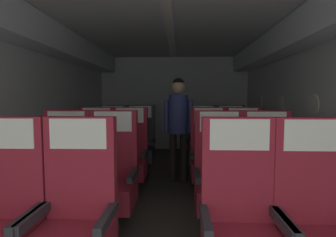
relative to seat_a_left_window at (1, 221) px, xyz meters
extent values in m
cube|color=#3D3833|center=(1.00, 1.73, -0.49)|extent=(3.86, 6.85, 0.02)
cube|color=silver|center=(-0.83, 1.73, 0.67)|extent=(0.08, 6.45, 2.29)
cube|color=silver|center=(2.83, 1.73, 0.67)|extent=(0.08, 6.45, 2.29)
cube|color=silver|center=(1.00, 1.73, 1.81)|extent=(3.74, 6.45, 0.06)
cube|color=#B6BBBB|center=(1.00, 4.97, 0.67)|extent=(3.74, 0.06, 2.29)
cube|color=silver|center=(-0.61, 1.73, 1.59)|extent=(0.36, 6.19, 0.36)
cube|color=silver|center=(2.61, 1.73, 1.59)|extent=(0.36, 6.19, 0.36)
cube|color=white|center=(1.00, 1.73, 1.77)|extent=(0.12, 5.80, 0.02)
cylinder|color=white|center=(2.78, 1.73, 0.71)|extent=(0.01, 0.26, 0.26)
cylinder|color=white|center=(2.78, 2.80, 0.71)|extent=(0.01, 0.26, 0.26)
cylinder|color=white|center=(2.78, 3.88, 0.71)|extent=(0.01, 0.26, 0.26)
cube|color=maroon|center=(0.00, 0.13, 0.32)|extent=(0.47, 0.09, 0.69)
cube|color=#28282D|center=(0.23, -0.06, 0.06)|extent=(0.05, 0.40, 0.06)
cube|color=silver|center=(0.00, 0.09, 0.56)|extent=(0.38, 0.01, 0.20)
cube|color=maroon|center=(0.48, 0.14, 0.32)|extent=(0.47, 0.09, 0.69)
cube|color=#28282D|center=(0.71, -0.05, 0.06)|extent=(0.05, 0.40, 0.06)
cube|color=#28282D|center=(0.25, -0.05, 0.06)|extent=(0.05, 0.40, 0.06)
cube|color=silver|center=(0.48, 0.10, 0.56)|extent=(0.38, 0.01, 0.20)
cube|color=maroon|center=(1.99, 0.13, 0.32)|extent=(0.47, 0.09, 0.69)
cube|color=#28282D|center=(1.77, -0.06, 0.06)|extent=(0.05, 0.40, 0.06)
cube|color=silver|center=(1.99, 0.09, 0.56)|extent=(0.38, 0.01, 0.20)
cube|color=maroon|center=(1.53, 0.14, 0.32)|extent=(0.47, 0.09, 0.69)
cube|color=#28282D|center=(1.75, -0.05, 0.06)|extent=(0.05, 0.40, 0.06)
cube|color=#28282D|center=(1.30, -0.05, 0.06)|extent=(0.05, 0.40, 0.06)
cube|color=silver|center=(1.53, 0.10, 0.56)|extent=(0.38, 0.01, 0.20)
cube|color=#38383D|center=(0.00, 0.87, -0.36)|extent=(0.17, 0.17, 0.23)
cube|color=maroon|center=(0.00, 0.87, -0.14)|extent=(0.47, 0.48, 0.23)
cube|color=maroon|center=(0.00, 1.06, 0.32)|extent=(0.47, 0.09, 0.69)
cube|color=#28282D|center=(0.23, 0.87, 0.06)|extent=(0.05, 0.40, 0.06)
cube|color=#28282D|center=(-0.22, 0.87, 0.06)|extent=(0.05, 0.40, 0.06)
cube|color=silver|center=(0.00, 1.02, 0.56)|extent=(0.38, 0.01, 0.20)
cube|color=#38383D|center=(0.48, 0.86, -0.36)|extent=(0.17, 0.17, 0.23)
cube|color=maroon|center=(0.48, 0.86, -0.14)|extent=(0.47, 0.48, 0.23)
cube|color=maroon|center=(0.48, 1.06, 0.32)|extent=(0.47, 0.09, 0.69)
cube|color=#28282D|center=(0.71, 0.86, 0.06)|extent=(0.05, 0.40, 0.06)
cube|color=#28282D|center=(0.25, 0.86, 0.06)|extent=(0.05, 0.40, 0.06)
cube|color=silver|center=(0.48, 1.01, 0.56)|extent=(0.38, 0.01, 0.20)
cube|color=#38383D|center=(1.99, 0.86, -0.36)|extent=(0.17, 0.17, 0.23)
cube|color=maroon|center=(1.99, 0.86, -0.14)|extent=(0.47, 0.48, 0.23)
cube|color=maroon|center=(1.99, 1.06, 0.32)|extent=(0.47, 0.09, 0.69)
cube|color=#28282D|center=(2.22, 0.86, 0.06)|extent=(0.05, 0.40, 0.06)
cube|color=#28282D|center=(1.77, 0.86, 0.06)|extent=(0.05, 0.40, 0.06)
cube|color=silver|center=(1.99, 1.01, 0.56)|extent=(0.38, 0.01, 0.20)
cube|color=#38383D|center=(1.53, 0.87, -0.36)|extent=(0.17, 0.17, 0.23)
cube|color=maroon|center=(1.53, 0.87, -0.14)|extent=(0.47, 0.48, 0.23)
cube|color=maroon|center=(1.53, 1.07, 0.32)|extent=(0.47, 0.09, 0.69)
cube|color=#28282D|center=(1.76, 0.87, 0.06)|extent=(0.05, 0.40, 0.06)
cube|color=#28282D|center=(1.31, 0.87, 0.06)|extent=(0.05, 0.40, 0.06)
cube|color=silver|center=(1.53, 1.02, 0.56)|extent=(0.38, 0.01, 0.20)
cube|color=#38383D|center=(0.01, 1.82, -0.36)|extent=(0.17, 0.17, 0.23)
cube|color=maroon|center=(0.01, 1.82, -0.14)|extent=(0.47, 0.48, 0.23)
cube|color=maroon|center=(0.01, 2.01, 0.32)|extent=(0.47, 0.09, 0.69)
cube|color=#28282D|center=(0.24, 1.82, 0.06)|extent=(0.05, 0.40, 0.06)
cube|color=#28282D|center=(-0.21, 1.82, 0.06)|extent=(0.05, 0.40, 0.06)
cube|color=silver|center=(0.01, 1.97, 0.56)|extent=(0.38, 0.01, 0.20)
cube|color=#38383D|center=(0.47, 1.81, -0.36)|extent=(0.17, 0.17, 0.23)
cube|color=maroon|center=(0.47, 1.81, -0.14)|extent=(0.47, 0.48, 0.23)
cube|color=maroon|center=(0.47, 2.01, 0.32)|extent=(0.47, 0.09, 0.69)
cube|color=#28282D|center=(0.70, 1.81, 0.06)|extent=(0.05, 0.40, 0.06)
cube|color=#28282D|center=(0.24, 1.81, 0.06)|extent=(0.05, 0.40, 0.06)
cube|color=silver|center=(0.47, 1.96, 0.56)|extent=(0.38, 0.01, 0.20)
cube|color=#38383D|center=(1.99, 1.81, -0.36)|extent=(0.17, 0.17, 0.23)
cube|color=maroon|center=(1.99, 1.81, -0.14)|extent=(0.47, 0.48, 0.23)
cube|color=maroon|center=(1.99, 2.01, 0.32)|extent=(0.47, 0.09, 0.69)
cube|color=#28282D|center=(2.22, 1.81, 0.06)|extent=(0.05, 0.40, 0.06)
cube|color=#28282D|center=(1.77, 1.81, 0.06)|extent=(0.05, 0.40, 0.06)
cube|color=silver|center=(1.99, 1.96, 0.56)|extent=(0.38, 0.01, 0.20)
cube|color=#38383D|center=(1.53, 1.82, -0.36)|extent=(0.17, 0.17, 0.23)
cube|color=maroon|center=(1.53, 1.82, -0.14)|extent=(0.47, 0.48, 0.23)
cube|color=maroon|center=(1.53, 2.01, 0.32)|extent=(0.47, 0.09, 0.69)
cube|color=#28282D|center=(1.76, 1.82, 0.06)|extent=(0.05, 0.40, 0.06)
cube|color=#28282D|center=(1.31, 1.82, 0.06)|extent=(0.05, 0.40, 0.06)
cube|color=silver|center=(1.53, 1.97, 0.56)|extent=(0.38, 0.01, 0.20)
cube|color=#38383D|center=(0.00, 2.74, -0.36)|extent=(0.17, 0.17, 0.23)
cube|color=#33333D|center=(0.00, 2.74, -0.14)|extent=(0.47, 0.48, 0.23)
cube|color=#33333D|center=(0.00, 2.94, 0.32)|extent=(0.47, 0.09, 0.69)
cube|color=#28282D|center=(0.23, 2.74, 0.06)|extent=(0.05, 0.40, 0.06)
cube|color=#28282D|center=(-0.22, 2.74, 0.06)|extent=(0.05, 0.40, 0.06)
cube|color=silver|center=(0.00, 2.89, 0.56)|extent=(0.38, 0.01, 0.20)
cube|color=#38383D|center=(0.48, 2.73, -0.36)|extent=(0.17, 0.17, 0.23)
cube|color=#33333D|center=(0.48, 2.73, -0.14)|extent=(0.47, 0.48, 0.23)
cube|color=#33333D|center=(0.48, 2.92, 0.32)|extent=(0.47, 0.09, 0.69)
cube|color=#28282D|center=(0.71, 2.73, 0.06)|extent=(0.05, 0.40, 0.06)
cube|color=#28282D|center=(0.25, 2.73, 0.06)|extent=(0.05, 0.40, 0.06)
cube|color=silver|center=(0.48, 2.88, 0.56)|extent=(0.38, 0.01, 0.20)
cube|color=#38383D|center=(2.00, 2.73, -0.36)|extent=(0.17, 0.17, 0.23)
cube|color=#33333D|center=(2.00, 2.73, -0.14)|extent=(0.47, 0.48, 0.23)
cube|color=#33333D|center=(2.00, 2.93, 0.32)|extent=(0.47, 0.09, 0.69)
cube|color=#28282D|center=(2.23, 2.73, 0.06)|extent=(0.05, 0.40, 0.06)
cube|color=#28282D|center=(1.78, 2.73, 0.06)|extent=(0.05, 0.40, 0.06)
cube|color=silver|center=(2.00, 2.88, 0.56)|extent=(0.38, 0.01, 0.20)
cube|color=#38383D|center=(1.52, 2.75, -0.36)|extent=(0.17, 0.17, 0.23)
cube|color=#33333D|center=(1.52, 2.75, -0.14)|extent=(0.47, 0.48, 0.23)
cube|color=#33333D|center=(1.52, 2.94, 0.32)|extent=(0.47, 0.09, 0.69)
cube|color=#28282D|center=(1.75, 2.75, 0.06)|extent=(0.05, 0.40, 0.06)
cube|color=#28282D|center=(1.30, 2.75, 0.06)|extent=(0.05, 0.40, 0.06)
cube|color=silver|center=(1.52, 2.90, 0.56)|extent=(0.38, 0.01, 0.20)
cylinder|color=black|center=(1.05, 2.36, -0.11)|extent=(0.11, 0.11, 0.74)
cylinder|color=black|center=(1.21, 2.36, -0.11)|extent=(0.11, 0.11, 0.74)
cylinder|color=navy|center=(1.13, 2.36, 0.55)|extent=(0.28, 0.28, 0.58)
cylinder|color=navy|center=(0.95, 2.36, 0.52)|extent=(0.07, 0.07, 0.49)
cylinder|color=navy|center=(1.31, 2.36, 0.52)|extent=(0.07, 0.07, 0.49)
sphere|color=tan|center=(1.13, 2.36, 0.96)|extent=(0.21, 0.21, 0.21)
sphere|color=black|center=(1.13, 2.36, 1.00)|extent=(0.18, 0.18, 0.18)
camera|label=1|loc=(1.14, -1.60, 0.79)|focal=28.39mm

